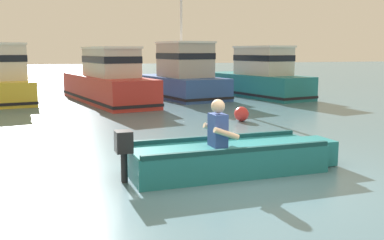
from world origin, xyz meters
name	(u,v)px	position (x,y,z in m)	size (l,w,h in m)	color
ground_plane	(246,181)	(0.00, 0.00, 0.00)	(120.00, 120.00, 0.00)	slate
rowboat_with_person	(230,157)	(-0.04, 0.53, 0.25)	(3.71, 1.20, 1.19)	#1E727A
moored_boat_yellow	(7,81)	(-4.38, 12.05, 0.81)	(2.39, 4.73, 2.23)	gold
moored_boat_red	(108,82)	(-0.74, 10.96, 0.78)	(3.04, 6.79, 2.08)	#B72D28
moored_boat_blue	(182,77)	(2.39, 11.69, 0.85)	(3.05, 5.28, 4.39)	#2D519E
moored_boat_teal	(257,78)	(5.63, 11.26, 0.79)	(2.90, 5.98, 2.14)	#1E727A
mooring_buoy	(241,114)	(2.24, 5.23, 0.20)	(0.41, 0.41, 0.41)	red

